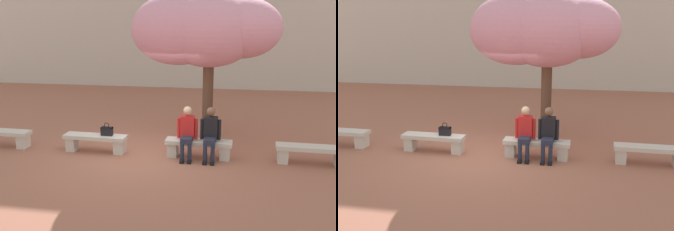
# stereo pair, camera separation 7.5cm
# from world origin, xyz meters

# --- Properties ---
(ground_plane) EXTENTS (100.00, 100.00, 0.00)m
(ground_plane) POSITION_xyz_m (0.00, 0.00, 0.00)
(ground_plane) COLOR #9E604C
(stone_bench_west_end) EXTENTS (1.66, 0.47, 0.45)m
(stone_bench_west_end) POSITION_xyz_m (-4.03, 0.00, 0.30)
(stone_bench_west_end) COLOR beige
(stone_bench_west_end) RESTS_ON ground
(stone_bench_near_west) EXTENTS (1.66, 0.47, 0.45)m
(stone_bench_near_west) POSITION_xyz_m (-1.34, 0.00, 0.30)
(stone_bench_near_west) COLOR beige
(stone_bench_near_west) RESTS_ON ground
(stone_bench_center) EXTENTS (1.66, 0.47, 0.45)m
(stone_bench_center) POSITION_xyz_m (1.34, 0.00, 0.30)
(stone_bench_center) COLOR beige
(stone_bench_center) RESTS_ON ground
(stone_bench_near_east) EXTENTS (1.66, 0.47, 0.45)m
(stone_bench_near_east) POSITION_xyz_m (4.03, 0.00, 0.30)
(stone_bench_near_east) COLOR beige
(stone_bench_near_east) RESTS_ON ground
(person_seated_left) EXTENTS (0.51, 0.69, 1.29)m
(person_seated_left) POSITION_xyz_m (1.06, -0.05, 0.70)
(person_seated_left) COLOR black
(person_seated_left) RESTS_ON ground
(person_seated_right) EXTENTS (0.51, 0.68, 1.29)m
(person_seated_right) POSITION_xyz_m (1.63, -0.05, 0.70)
(person_seated_right) COLOR black
(person_seated_right) RESTS_ON ground
(handbag) EXTENTS (0.30, 0.15, 0.34)m
(handbag) POSITION_xyz_m (-1.03, 0.02, 0.58)
(handbag) COLOR black
(handbag) RESTS_ON stone_bench_near_west
(cherry_tree_main) EXTENTS (4.12, 2.64, 4.10)m
(cherry_tree_main) POSITION_xyz_m (1.34, 1.74, 3.09)
(cherry_tree_main) COLOR #513828
(cherry_tree_main) RESTS_ON ground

